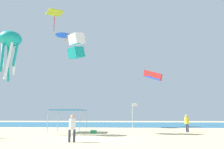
{
  "coord_description": "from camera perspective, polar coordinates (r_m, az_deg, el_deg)",
  "views": [
    {
      "loc": [
        2.42,
        -16.53,
        1.68
      ],
      "look_at": [
        0.43,
        8.76,
        6.7
      ],
      "focal_mm": 33.6,
      "sensor_mm": 36.0,
      "label": 1
    }
  ],
  "objects": [
    {
      "name": "ocean_strip",
      "position": [
        44.57,
        1.42,
        -13.34
      ],
      "size": [
        110.0,
        25.64,
        0.03
      ],
      "primitive_type": "cube",
      "color": "#1E6B93",
      "rests_on": "ground"
    },
    {
      "name": "person_leftmost",
      "position": [
        14.44,
        -10.78,
        -13.56
      ],
      "size": [
        0.47,
        0.42,
        1.77
      ],
      "rotation": [
        0.0,
        0.0,
        0.14
      ],
      "color": "#33384C",
      "rests_on": "ground"
    },
    {
      "name": "person_near_tent",
      "position": [
        24.16,
        19.67,
        -12.01
      ],
      "size": [
        0.43,
        0.48,
        1.82
      ],
      "rotation": [
        0.0,
        0.0,
        1.78
      ],
      "color": "#33384C",
      "rests_on": "ground"
    },
    {
      "name": "ground",
      "position": [
        16.79,
        -3.98,
        -17.09
      ],
      "size": [
        110.0,
        110.0,
        0.1
      ],
      "primitive_type": "cube",
      "color": "#D1BA8C"
    },
    {
      "name": "canopy_tent",
      "position": [
        23.06,
        -11.75,
        -9.66
      ],
      "size": [
        3.31,
        3.16,
        2.31
      ],
      "color": "#B2B2B7",
      "rests_on": "ground"
    },
    {
      "name": "kite_parafoil_red",
      "position": [
        40.32,
        10.96,
        -0.21
      ],
      "size": [
        3.23,
        3.16,
        2.6
      ],
      "rotation": [
        0.0,
        0.0,
        5.58
      ],
      "color": "red"
    },
    {
      "name": "banner_flag",
      "position": [
        23.67,
        5.78,
        -10.61
      ],
      "size": [
        0.61,
        0.06,
        3.1
      ],
      "color": "silver",
      "rests_on": "ground"
    },
    {
      "name": "cooler_box",
      "position": [
        21.16,
        -5.04,
        -15.23
      ],
      "size": [
        0.57,
        0.37,
        0.35
      ],
      "color": "#1E8C4C",
      "rests_on": "ground"
    },
    {
      "name": "kite_box_white",
      "position": [
        23.42,
        -9.65,
        7.69
      ],
      "size": [
        1.94,
        1.99,
        2.98
      ],
      "rotation": [
        0.0,
        0.0,
        5.64
      ],
      "color": "white"
    },
    {
      "name": "kite_octopus_teal",
      "position": [
        24.29,
        -25.94,
        8.12
      ],
      "size": [
        2.26,
        2.26,
        5.17
      ],
      "rotation": [
        0.0,
        0.0,
        0.04
      ],
      "color": "teal"
    },
    {
      "name": "kite_diamond_yellow",
      "position": [
        43.01,
        -15.32,
        15.7
      ],
      "size": [
        3.94,
        3.94,
        3.95
      ],
      "rotation": [
        0.0,
        0.0,
        5.37
      ],
      "color": "yellow"
    },
    {
      "name": "kite_delta_blue",
      "position": [
        36.85,
        -13.07,
        10.67
      ],
      "size": [
        3.73,
        3.73,
        2.07
      ],
      "rotation": [
        0.0,
        0.0,
        2.41
      ],
      "color": "blue"
    }
  ]
}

